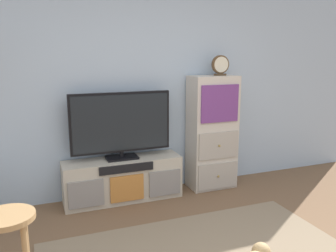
% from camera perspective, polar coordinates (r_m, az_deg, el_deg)
% --- Properties ---
extents(back_wall, '(6.40, 0.12, 2.70)m').
position_cam_1_polar(back_wall, '(4.27, -4.60, 7.12)').
color(back_wall, '#A8BCD1').
rests_on(back_wall, ground_plane).
extents(media_console, '(1.36, 0.38, 0.50)m').
position_cam_1_polar(media_console, '(4.18, -7.27, -8.57)').
color(media_console, '#BCB29E').
rests_on(media_console, ground_plane).
extents(television, '(1.15, 0.22, 0.77)m').
position_cam_1_polar(television, '(4.02, -7.60, 0.33)').
color(television, black).
rests_on(television, media_console).
extents(side_cabinet, '(0.58, 0.38, 1.42)m').
position_cam_1_polar(side_cabinet, '(4.46, 7.15, -1.09)').
color(side_cabinet, beige).
rests_on(side_cabinet, ground_plane).
extents(desk_clock, '(0.22, 0.08, 0.24)m').
position_cam_1_polar(desk_clock, '(4.38, 8.45, 9.65)').
color(desk_clock, '#4C3823').
rests_on(desk_clock, side_cabinet).
extents(bar_stool_near, '(0.34, 0.34, 0.74)m').
position_cam_1_polar(bar_stool_near, '(2.50, -24.30, -16.91)').
color(bar_stool_near, '#A37A4C').
rests_on(bar_stool_near, ground_plane).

